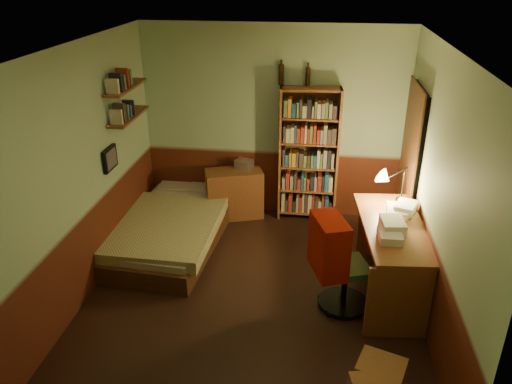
# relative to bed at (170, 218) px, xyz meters

# --- Properties ---
(floor) EXTENTS (3.50, 4.00, 0.02)m
(floor) POSITION_rel_bed_xyz_m (1.19, -0.97, -0.33)
(floor) COLOR black
(floor) RESTS_ON ground
(ceiling) EXTENTS (3.50, 4.00, 0.02)m
(ceiling) POSITION_rel_bed_xyz_m (1.19, -0.97, 2.29)
(ceiling) COLOR silver
(ceiling) RESTS_ON wall_back
(wall_back) EXTENTS (3.50, 0.02, 2.60)m
(wall_back) POSITION_rel_bed_xyz_m (1.19, 1.04, 0.98)
(wall_back) COLOR #8FAE86
(wall_back) RESTS_ON ground
(wall_left) EXTENTS (0.02, 4.00, 2.60)m
(wall_left) POSITION_rel_bed_xyz_m (-0.57, -0.97, 0.98)
(wall_left) COLOR #8FAE86
(wall_left) RESTS_ON ground
(wall_right) EXTENTS (0.02, 4.00, 2.60)m
(wall_right) POSITION_rel_bed_xyz_m (2.95, -0.97, 0.98)
(wall_right) COLOR #8FAE86
(wall_right) RESTS_ON ground
(wall_front) EXTENTS (3.50, 0.02, 2.60)m
(wall_front) POSITION_rel_bed_xyz_m (1.19, -2.98, 0.98)
(wall_front) COLOR #8FAE86
(wall_front) RESTS_ON ground
(doorway) EXTENTS (0.06, 0.90, 2.00)m
(doorway) POSITION_rel_bed_xyz_m (2.91, 0.33, 0.68)
(doorway) COLOR black
(doorway) RESTS_ON ground
(door_trim) EXTENTS (0.02, 0.98, 2.08)m
(door_trim) POSITION_rel_bed_xyz_m (2.88, 0.33, 0.68)
(door_trim) COLOR #3D220F
(door_trim) RESTS_ON ground
(bed) EXTENTS (1.32, 2.26, 0.65)m
(bed) POSITION_rel_bed_xyz_m (0.00, 0.00, 0.00)
(bed) COLOR olive
(bed) RESTS_ON ground
(dresser) EXTENTS (0.85, 0.61, 0.68)m
(dresser) POSITION_rel_bed_xyz_m (0.68, 0.79, 0.02)
(dresser) COLOR brown
(dresser) RESTS_ON ground
(mini_stereo) EXTENTS (0.27, 0.23, 0.12)m
(mini_stereo) POSITION_rel_bed_xyz_m (0.81, 0.92, 0.42)
(mini_stereo) COLOR #B2B2B7
(mini_stereo) RESTS_ON dresser
(bookshelf) EXTENTS (0.80, 0.31, 1.83)m
(bookshelf) POSITION_rel_bed_xyz_m (1.68, 0.88, 0.59)
(bookshelf) COLOR brown
(bookshelf) RESTS_ON ground
(bottle_left) EXTENTS (0.09, 0.09, 0.26)m
(bottle_left) POSITION_rel_bed_xyz_m (1.29, 0.99, 1.64)
(bottle_left) COLOR black
(bottle_left) RESTS_ON bookshelf
(bottle_right) EXTENTS (0.06, 0.06, 0.23)m
(bottle_right) POSITION_rel_bed_xyz_m (1.63, 0.99, 1.63)
(bottle_right) COLOR black
(bottle_right) RESTS_ON bookshelf
(desk) EXTENTS (0.76, 1.57, 0.81)m
(desk) POSITION_rel_bed_xyz_m (2.63, -0.73, 0.08)
(desk) COLOR brown
(desk) RESTS_ON ground
(paper_stack) EXTENTS (0.29, 0.33, 0.11)m
(paper_stack) POSITION_rel_bed_xyz_m (2.78, -0.42, 0.55)
(paper_stack) COLOR silver
(paper_stack) RESTS_ON desk
(desk_lamp) EXTENTS (0.22, 0.22, 0.57)m
(desk_lamp) POSITION_rel_bed_xyz_m (2.77, -0.12, 0.78)
(desk_lamp) COLOR black
(desk_lamp) RESTS_ON desk
(office_chair) EXTENTS (0.60, 0.57, 0.98)m
(office_chair) POSITION_rel_bed_xyz_m (2.15, -1.05, 0.17)
(office_chair) COLOR #306037
(office_chair) RESTS_ON ground
(red_jacket) EXTENTS (0.43, 0.56, 0.59)m
(red_jacket) POSITION_rel_bed_xyz_m (1.91, -0.84, 0.95)
(red_jacket) COLOR #A21606
(red_jacket) RESTS_ON office_chair
(wall_shelf_lower) EXTENTS (0.20, 0.90, 0.03)m
(wall_shelf_lower) POSITION_rel_bed_xyz_m (-0.45, 0.13, 1.28)
(wall_shelf_lower) COLOR brown
(wall_shelf_lower) RESTS_ON wall_left
(wall_shelf_upper) EXTENTS (0.20, 0.90, 0.03)m
(wall_shelf_upper) POSITION_rel_bed_xyz_m (-0.45, 0.13, 1.63)
(wall_shelf_upper) COLOR brown
(wall_shelf_upper) RESTS_ON wall_left
(framed_picture) EXTENTS (0.04, 0.32, 0.26)m
(framed_picture) POSITION_rel_bed_xyz_m (-0.53, -0.37, 0.93)
(framed_picture) COLOR black
(framed_picture) RESTS_ON wall_left
(cardboard_box_b) EXTENTS (0.46, 0.42, 0.27)m
(cardboard_box_b) POSITION_rel_bed_xyz_m (2.43, -2.14, -0.19)
(cardboard_box_b) COLOR #9D663A
(cardboard_box_b) RESTS_ON ground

